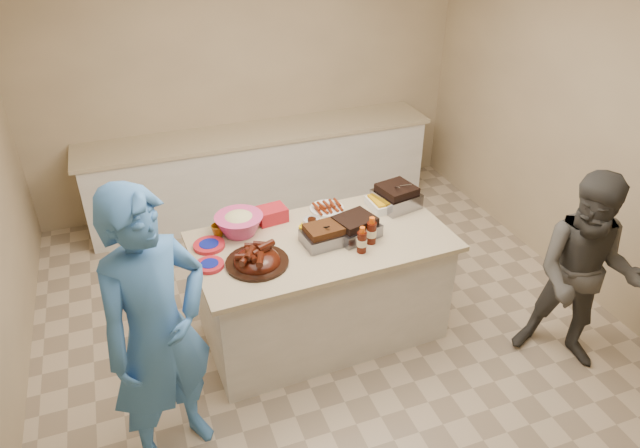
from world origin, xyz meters
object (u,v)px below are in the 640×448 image
object	(u,v)px
bbq_bottle_b	(371,243)
rib_platter	(257,264)
roasting_pan	(396,206)
coleslaw_bowl	(240,233)
guest_blue	(180,443)
island	(322,331)
bbq_bottle_a	(361,252)
plastic_cup	(219,236)
mustard_bottle	(302,238)
guest_gray	(561,356)

from	to	relation	value
bbq_bottle_b	rib_platter	bearing A→B (deg)	178.08
roasting_pan	coleslaw_bowl	world-z (taller)	coleslaw_bowl
rib_platter	guest_blue	size ratio (longest dim) A/B	0.23
island	bbq_bottle_b	size ratio (longest dim) A/B	8.93
bbq_bottle_a	bbq_bottle_b	world-z (taller)	bbq_bottle_b
plastic_cup	coleslaw_bowl	bearing A→B (deg)	-4.59
bbq_bottle_a	mustard_bottle	world-z (taller)	bbq_bottle_a
rib_platter	plastic_cup	world-z (taller)	rib_platter
guest_blue	roasting_pan	bearing A→B (deg)	-2.41
island	guest_gray	xyz separation A→B (m)	(1.60, -0.88, 0.00)
rib_platter	guest_gray	size ratio (longest dim) A/B	0.28
rib_platter	bbq_bottle_b	distance (m)	0.83
bbq_bottle_b	guest_blue	distance (m)	1.84
roasting_pan	guest_gray	bearing A→B (deg)	-63.81
plastic_cup	guest_gray	bearing A→B (deg)	-27.36
bbq_bottle_b	mustard_bottle	bearing A→B (deg)	152.62
coleslaw_bowl	guest_blue	distance (m)	1.47
bbq_bottle_b	guest_gray	xyz separation A→B (m)	(1.29, -0.72, -0.88)
rib_platter	guest_gray	distance (m)	2.41
rib_platter	bbq_bottle_a	xyz separation A→B (m)	(0.72, -0.11, 0.00)
mustard_bottle	bbq_bottle_a	bearing A→B (deg)	-43.21
bbq_bottle_b	guest_gray	distance (m)	1.72
coleslaw_bowl	mustard_bottle	bearing A→B (deg)	-28.73
rib_platter	guest_blue	bearing A→B (deg)	-142.72
island	plastic_cup	bearing A→B (deg)	154.04
roasting_pan	mustard_bottle	size ratio (longest dim) A/B	2.25
island	bbq_bottle_b	world-z (taller)	bbq_bottle_b
roasting_pan	bbq_bottle_a	world-z (taller)	bbq_bottle_a
island	plastic_cup	size ratio (longest dim) A/B	18.96
island	roasting_pan	size ratio (longest dim) A/B	6.14
bbq_bottle_b	mustard_bottle	size ratio (longest dim) A/B	1.54
plastic_cup	guest_gray	size ratio (longest dim) A/B	0.06
bbq_bottle_a	bbq_bottle_b	bearing A→B (deg)	36.92
bbq_bottle_a	plastic_cup	bearing A→B (deg)	148.57
rib_platter	mustard_bottle	bearing A→B (deg)	27.30
rib_platter	coleslaw_bowl	bearing A→B (deg)	92.59
mustard_bottle	guest_gray	world-z (taller)	mustard_bottle
island	bbq_bottle_a	distance (m)	0.93
bbq_bottle_a	plastic_cup	distance (m)	1.04
island	plastic_cup	distance (m)	1.16
guest_gray	mustard_bottle	bearing A→B (deg)	-165.23
guest_gray	guest_blue	bearing A→B (deg)	-140.74
coleslaw_bowl	island	bearing A→B (deg)	-28.39
island	coleslaw_bowl	size ratio (longest dim) A/B	5.24
roasting_pan	bbq_bottle_a	bearing A→B (deg)	-147.50
mustard_bottle	guest_blue	world-z (taller)	mustard_bottle
island	coleslaw_bowl	world-z (taller)	coleslaw_bowl
island	mustard_bottle	size ratio (longest dim) A/B	13.80
plastic_cup	mustard_bottle	bearing A→B (deg)	-22.71
roasting_pan	plastic_cup	distance (m)	1.41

